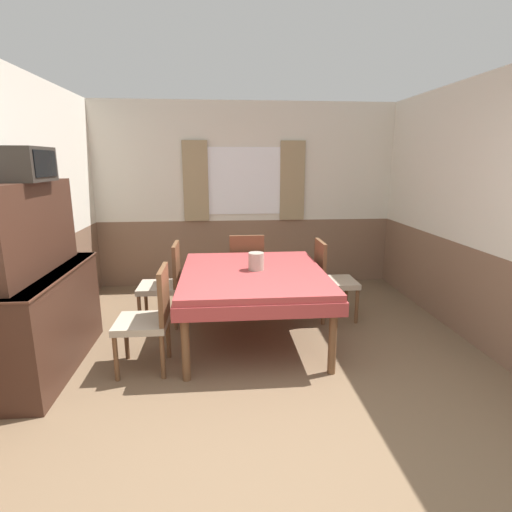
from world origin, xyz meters
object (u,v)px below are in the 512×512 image
Objects in this scene: dining_table at (253,280)px; chair_left_near at (150,316)px; chair_head_window at (246,267)px; sideboard at (43,294)px; tv at (27,164)px; vase at (256,261)px; chair_left_far at (165,281)px; chair_right_far at (331,277)px.

chair_left_near is at bearing -151.61° from dining_table.
sideboard is (-1.84, -1.47, 0.19)m from chair_head_window.
tv reaches higher than vase.
chair_left_near is 1.00× the size of chair_head_window.
chair_head_window is 1.89× the size of tv.
vase is at bearing 13.67° from sideboard.
dining_table is 1.81× the size of chair_left_far.
dining_table is 1.07m from chair_right_far.
chair_right_far is at bearing -61.61° from chair_left_near.
dining_table is 1.07m from chair_left_far.
chair_head_window and chair_right_far have the same top height.
chair_left_near is 1.56m from tv.
dining_table is 1.07m from chair_left_near.
dining_table is 1.02× the size of sideboard.
sideboard reaches higher than chair_left_far.
sideboard is at bearing -166.33° from vase.
sideboard is at bearing -71.56° from chair_right_far.
chair_head_window reaches higher than vase.
chair_head_window is at bearing -120.34° from chair_right_far.
tv reaches higher than dining_table.
vase is (1.86, 0.45, -0.95)m from tv.
chair_right_far is at bearing 18.44° from sideboard.
vase is (0.97, -0.47, 0.33)m from chair_left_far.
chair_left_far is 1.81m from tv.
chair_head_window is 1.00× the size of chair_right_far.
chair_left_far reaches higher than vase.
sideboard reaches higher than chair_left_near.
chair_left_near is 2.13m from chair_right_far.
chair_right_far is 1.89× the size of tv.
tv reaches higher than chair_left_far.
chair_left_far is 1.87m from chair_right_far.
dining_table is 1.81× the size of chair_right_far.
chair_left_far is 0.56× the size of sideboard.
chair_left_near is 1.89× the size of tv.
chair_left_far is at bearing 151.61° from dining_table.
chair_right_far is 2.93m from sideboard.
sideboard is 1.08m from tv.
vase is at bearing 13.73° from tv.
tv reaches higher than chair_head_window.
chair_right_far is (1.87, 0.00, 0.00)m from chair_left_far.
chair_right_far is at bearing -90.00° from chair_left_far.
vase is (0.97, 0.54, 0.33)m from chair_left_near.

